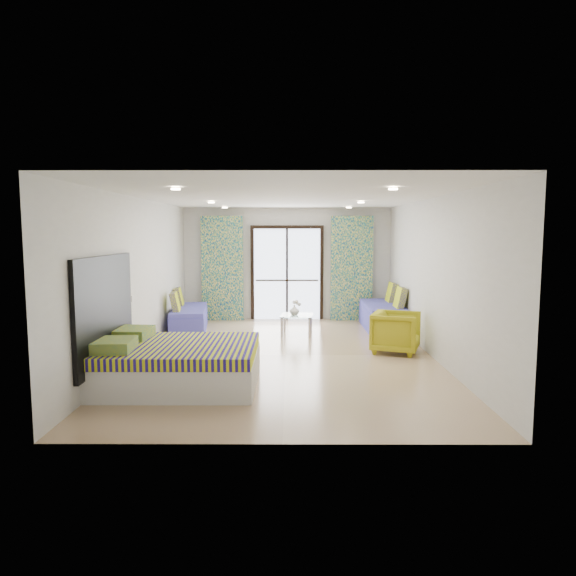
{
  "coord_description": "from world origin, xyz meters",
  "views": [
    {
      "loc": [
        0.08,
        -8.69,
        2.12
      ],
      "look_at": [
        0.04,
        0.18,
        1.15
      ],
      "focal_mm": 32.0,
      "sensor_mm": 36.0,
      "label": 1
    }
  ],
  "objects_px": {
    "coffee_table": "(297,317)",
    "armchair": "(396,330)",
    "bed": "(178,364)",
    "daybed_right": "(383,315)",
    "daybed_left": "(189,318)"
  },
  "relations": [
    {
      "from": "daybed_left",
      "to": "daybed_right",
      "type": "distance_m",
      "value": 4.24
    },
    {
      "from": "bed",
      "to": "daybed_right",
      "type": "xyz_separation_m",
      "value": [
        3.6,
        4.14,
        0.0
      ]
    },
    {
      "from": "daybed_right",
      "to": "bed",
      "type": "bearing_deg",
      "value": -130.73
    },
    {
      "from": "armchair",
      "to": "bed",
      "type": "bearing_deg",
      "value": 139.89
    },
    {
      "from": "bed",
      "to": "coffee_table",
      "type": "height_order",
      "value": "coffee_table"
    },
    {
      "from": "daybed_left",
      "to": "coffee_table",
      "type": "bearing_deg",
      "value": -18.44
    },
    {
      "from": "daybed_left",
      "to": "bed",
      "type": "bearing_deg",
      "value": -87.78
    },
    {
      "from": "bed",
      "to": "armchair",
      "type": "distance_m",
      "value": 3.95
    },
    {
      "from": "bed",
      "to": "coffee_table",
      "type": "bearing_deg",
      "value": 64.13
    },
    {
      "from": "daybed_left",
      "to": "armchair",
      "type": "xyz_separation_m",
      "value": [
        4.06,
        -2.0,
        0.12
      ]
    },
    {
      "from": "daybed_left",
      "to": "coffee_table",
      "type": "xyz_separation_m",
      "value": [
        2.33,
        -0.47,
        0.1
      ]
    },
    {
      "from": "daybed_left",
      "to": "armchair",
      "type": "bearing_deg",
      "value": -33.15
    },
    {
      "from": "bed",
      "to": "daybed_left",
      "type": "height_order",
      "value": "daybed_left"
    },
    {
      "from": "coffee_table",
      "to": "armchair",
      "type": "height_order",
      "value": "armchair"
    },
    {
      "from": "daybed_right",
      "to": "daybed_left",
      "type": "bearing_deg",
      "value": -177.34
    }
  ]
}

